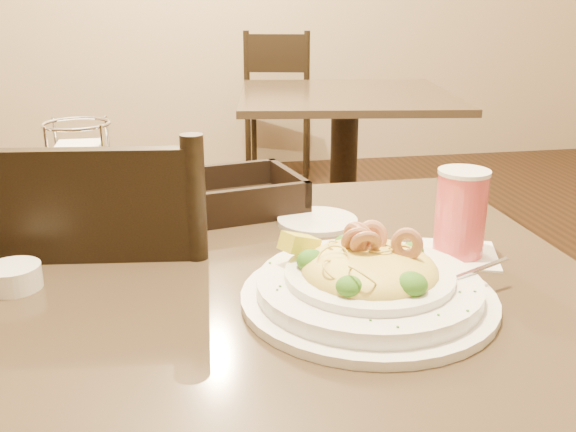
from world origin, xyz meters
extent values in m
cube|color=#493A29|center=(0.00, 0.00, 0.72)|extent=(0.90, 0.90, 0.03)
cylinder|color=black|center=(0.58, 1.80, 0.01)|extent=(0.52, 0.52, 0.03)
cylinder|color=black|center=(0.58, 1.80, 0.37)|extent=(0.12, 0.12, 0.67)
cube|color=#493A29|center=(0.58, 1.80, 0.72)|extent=(1.02, 1.02, 0.03)
cube|color=black|center=(-0.29, 0.27, 0.45)|extent=(0.47, 0.47, 0.04)
cylinder|color=black|center=(-0.09, 0.43, 0.21)|extent=(0.04, 0.04, 0.43)
cylinder|color=black|center=(-0.45, 0.47, 0.21)|extent=(0.04, 0.04, 0.43)
cylinder|color=black|center=(-0.14, 0.07, 0.70)|extent=(0.04, 0.04, 0.46)
cube|color=black|center=(-0.32, 0.09, 0.80)|extent=(0.36, 0.07, 0.22)
cube|color=black|center=(0.51, 3.14, 0.45)|extent=(0.50, 0.50, 0.04)
cylinder|color=black|center=(0.72, 3.28, 0.21)|extent=(0.04, 0.04, 0.43)
cylinder|color=black|center=(0.37, 3.36, 0.21)|extent=(0.04, 0.04, 0.43)
cylinder|color=black|center=(0.64, 2.93, 0.21)|extent=(0.04, 0.04, 0.43)
cylinder|color=black|center=(0.29, 3.01, 0.21)|extent=(0.04, 0.04, 0.43)
cylinder|color=black|center=(0.64, 2.93, 0.70)|extent=(0.04, 0.04, 0.46)
cylinder|color=black|center=(0.29, 3.01, 0.70)|extent=(0.04, 0.04, 0.46)
cube|color=black|center=(0.47, 2.97, 0.80)|extent=(0.36, 0.11, 0.22)
cylinder|color=white|center=(0.08, -0.13, 0.74)|extent=(0.35, 0.35, 0.01)
cylinder|color=white|center=(0.08, -0.13, 0.75)|extent=(0.30, 0.30, 0.02)
cylinder|color=white|center=(0.08, -0.13, 0.77)|extent=(0.23, 0.23, 0.01)
ellipsoid|color=#DBC450|center=(0.08, -0.13, 0.78)|extent=(0.18, 0.18, 0.06)
cube|color=yellow|center=(0.00, -0.05, 0.79)|extent=(0.07, 0.06, 0.04)
cube|color=silver|center=(0.23, -0.14, 0.77)|extent=(0.12, 0.05, 0.01)
cube|color=silver|center=(0.16, -0.14, 0.77)|extent=(0.04, 0.03, 0.00)
torus|color=#DBC450|center=(0.03, -0.16, 0.79)|extent=(0.04, 0.04, 0.03)
torus|color=#DBC450|center=(0.09, -0.11, 0.79)|extent=(0.04, 0.05, 0.02)
torus|color=#DBC450|center=(0.10, -0.13, 0.79)|extent=(0.05, 0.05, 0.01)
torus|color=#DBC450|center=(0.05, -0.16, 0.79)|extent=(0.04, 0.04, 0.01)
torus|color=#DBC450|center=(0.09, -0.12, 0.79)|extent=(0.06, 0.07, 0.03)
torus|color=#DBC450|center=(0.10, -0.12, 0.79)|extent=(0.05, 0.05, 0.02)
torus|color=#DBC450|center=(0.03, -0.14, 0.80)|extent=(0.06, 0.05, 0.04)
torus|color=#DBC450|center=(0.09, -0.12, 0.80)|extent=(0.04, 0.04, 0.03)
torus|color=#DBC450|center=(0.09, -0.13, 0.80)|extent=(0.05, 0.05, 0.03)
torus|color=#DBC450|center=(0.05, -0.10, 0.80)|extent=(0.05, 0.05, 0.02)
torus|color=#DBC450|center=(0.12, -0.13, 0.81)|extent=(0.04, 0.03, 0.02)
torus|color=#DBC450|center=(0.09, -0.13, 0.79)|extent=(0.06, 0.06, 0.02)
torus|color=#DBC450|center=(0.07, -0.14, 0.79)|extent=(0.04, 0.05, 0.04)
torus|color=#DBC450|center=(0.10, -0.09, 0.79)|extent=(0.05, 0.05, 0.01)
torus|color=#DBC450|center=(0.10, -0.13, 0.81)|extent=(0.05, 0.05, 0.01)
torus|color=#DBC450|center=(0.13, -0.14, 0.79)|extent=(0.04, 0.05, 0.02)
torus|color=#DBC450|center=(0.08, -0.14, 0.79)|extent=(0.05, 0.06, 0.02)
torus|color=#DBC450|center=(0.12, -0.14, 0.79)|extent=(0.05, 0.05, 0.03)
torus|color=#DBC450|center=(0.06, -0.19, 0.80)|extent=(0.04, 0.06, 0.04)
torus|color=#DBC450|center=(0.12, -0.16, 0.79)|extent=(0.05, 0.04, 0.03)
torus|color=#DBC450|center=(0.14, -0.14, 0.79)|extent=(0.05, 0.04, 0.03)
torus|color=tan|center=(0.08, -0.10, 0.82)|extent=(0.05, 0.05, 0.04)
torus|color=tan|center=(0.09, -0.11, 0.82)|extent=(0.05, 0.03, 0.04)
torus|color=tan|center=(0.07, -0.12, 0.82)|extent=(0.04, 0.03, 0.04)
torus|color=tan|center=(0.07, -0.11, 0.82)|extent=(0.03, 0.05, 0.04)
torus|color=tan|center=(0.13, -0.15, 0.82)|extent=(0.05, 0.03, 0.04)
torus|color=tan|center=(0.08, -0.13, 0.82)|extent=(0.05, 0.04, 0.04)
ellipsoid|color=#255613|center=(0.16, -0.09, 0.79)|extent=(0.03, 0.03, 0.03)
ellipsoid|color=#255613|center=(0.07, -0.05, 0.79)|extent=(0.03, 0.03, 0.02)
ellipsoid|color=#255613|center=(0.01, -0.10, 0.79)|extent=(0.04, 0.04, 0.03)
ellipsoid|color=#255613|center=(0.04, -0.19, 0.79)|extent=(0.04, 0.04, 0.03)
ellipsoid|color=#255613|center=(0.12, -0.20, 0.79)|extent=(0.04, 0.04, 0.03)
cube|color=#266619|center=(0.19, -0.19, 0.77)|extent=(0.00, 0.00, 0.00)
cube|color=#266619|center=(0.08, -0.26, 0.77)|extent=(0.00, 0.00, 0.00)
cube|color=#266619|center=(0.20, -0.14, 0.77)|extent=(0.00, 0.00, 0.00)
cube|color=#266619|center=(0.03, 0.01, 0.77)|extent=(0.00, 0.00, 0.00)
cube|color=#266619|center=(0.20, -0.07, 0.77)|extent=(0.00, 0.00, 0.00)
cube|color=#266619|center=(0.17, -0.02, 0.77)|extent=(0.00, 0.00, 0.00)
cube|color=#266619|center=(0.06, 0.00, 0.77)|extent=(0.00, 0.00, 0.00)
cube|color=#266619|center=(0.05, -0.24, 0.77)|extent=(0.00, 0.00, 0.00)
cube|color=#266619|center=(0.17, -0.24, 0.77)|extent=(0.00, 0.00, 0.00)
cube|color=#266619|center=(0.21, -0.19, 0.77)|extent=(0.00, 0.00, 0.00)
cube|color=#266619|center=(0.09, 0.02, 0.77)|extent=(0.00, 0.00, 0.00)
cube|color=#266619|center=(0.14, -0.24, 0.77)|extent=(0.00, 0.00, 0.00)
cube|color=#266619|center=(-0.04, -0.13, 0.77)|extent=(0.00, 0.00, 0.00)
cube|color=#266619|center=(0.22, -0.14, 0.77)|extent=(0.00, 0.00, 0.00)
cube|color=#266619|center=(-0.04, -0.14, 0.77)|extent=(0.00, 0.00, 0.00)
cube|color=#266619|center=(0.11, 0.01, 0.77)|extent=(0.00, 0.00, 0.00)
cube|color=#266619|center=(-0.04, -0.05, 0.77)|extent=(0.00, 0.00, 0.00)
cube|color=white|center=(0.28, 0.01, 0.73)|extent=(0.16, 0.16, 0.00)
cylinder|color=#E35054|center=(0.28, 0.01, 0.80)|extent=(0.08, 0.08, 0.14)
cylinder|color=white|center=(0.28, 0.01, 0.87)|extent=(0.08, 0.08, 0.01)
cube|color=black|center=(-0.05, 0.31, 0.74)|extent=(0.28, 0.24, 0.02)
cube|color=black|center=(0.06, 0.33, 0.77)|extent=(0.05, 0.20, 0.05)
cube|color=black|center=(-0.17, 0.29, 0.77)|extent=(0.05, 0.20, 0.05)
cube|color=black|center=(-0.07, 0.40, 0.77)|extent=(0.24, 0.06, 0.05)
cube|color=black|center=(-0.04, 0.22, 0.77)|extent=(0.24, 0.06, 0.05)
cylinder|color=silver|center=(-0.33, 0.28, 0.73)|extent=(0.12, 0.12, 0.01)
torus|color=silver|center=(-0.33, 0.28, 0.91)|extent=(0.12, 0.12, 0.01)
cube|color=white|center=(-0.33, 0.28, 0.81)|extent=(0.08, 0.08, 0.14)
cylinder|color=silver|center=(-0.38, 0.23, 0.83)|extent=(0.01, 0.01, 0.18)
cylinder|color=silver|center=(-0.28, 0.23, 0.83)|extent=(0.01, 0.01, 0.18)
cylinder|color=silver|center=(-0.38, 0.32, 0.83)|extent=(0.01, 0.01, 0.18)
cylinder|color=silver|center=(-0.28, 0.32, 0.83)|extent=(0.01, 0.01, 0.18)
cylinder|color=white|center=(0.09, 0.20, 0.73)|extent=(0.17, 0.17, 0.01)
cylinder|color=white|center=(-0.40, 0.01, 0.75)|extent=(0.10, 0.10, 0.03)
camera|label=1|loc=(-0.16, -0.88, 1.13)|focal=40.00mm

